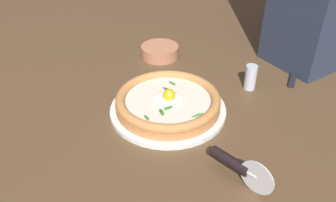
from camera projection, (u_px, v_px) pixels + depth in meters
The scene contains 7 objects.
ground_plane at pixel (163, 122), 0.88m from camera, with size 2.40×2.40×0.03m, color brown.
pizza_plate at pixel (168, 110), 0.88m from camera, with size 0.29×0.29×0.01m, color white.
pizza at pixel (168, 101), 0.87m from camera, with size 0.26×0.26×0.05m.
side_bowl at pixel (160, 51), 1.12m from camera, with size 0.12×0.12×0.04m, color #BC7854.
pizza_cutter at pixel (237, 165), 0.68m from camera, with size 0.07×0.14×0.07m.
table_knife at pixel (294, 73), 1.04m from camera, with size 0.18×0.18×0.01m.
pepper_shaker at pixel (251, 77), 0.96m from camera, with size 0.03×0.03×0.07m, color silver.
Camera 1 is at (-0.24, -0.65, 0.52)m, focal length 37.70 mm.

